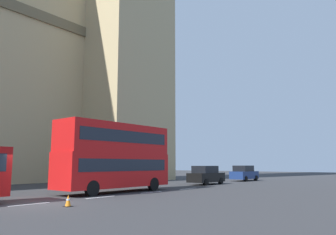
# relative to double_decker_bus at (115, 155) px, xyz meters

# --- Properties ---
(ground_plane) EXTENTS (160.00, 160.00, 0.00)m
(ground_plane) POSITION_rel_double_decker_bus_xyz_m (-7.34, -2.00, -2.71)
(ground_plane) COLOR #333335
(lane_centre_marking) EXTENTS (29.80, 0.16, 0.01)m
(lane_centre_marking) POSITION_rel_double_decker_bus_xyz_m (-7.52, -2.00, -2.70)
(lane_centre_marking) COLOR silver
(lane_centre_marking) RESTS_ON ground_plane
(double_decker_bus) EXTENTS (9.12, 2.54, 4.90)m
(double_decker_bus) POSITION_rel_double_decker_bus_xyz_m (0.00, 0.00, 0.00)
(double_decker_bus) COLOR red
(double_decker_bus) RESTS_ON ground_plane
(sedan_lead) EXTENTS (4.40, 1.86, 1.85)m
(sedan_lead) POSITION_rel_double_decker_bus_xyz_m (12.13, -0.05, -1.79)
(sedan_lead) COLOR black
(sedan_lead) RESTS_ON ground_plane
(sedan_trailing) EXTENTS (4.40, 1.86, 1.85)m
(sedan_trailing) POSITION_rel_double_decker_bus_xyz_m (21.20, 0.24, -1.79)
(sedan_trailing) COLOR navy
(sedan_trailing) RESTS_ON ground_plane
(traffic_cone_middle) EXTENTS (0.36, 0.36, 0.58)m
(traffic_cone_middle) POSITION_rel_double_decker_bus_xyz_m (-6.84, -4.30, -2.43)
(traffic_cone_middle) COLOR black
(traffic_cone_middle) RESTS_ON ground_plane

